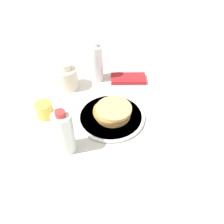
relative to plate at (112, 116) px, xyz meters
name	(u,v)px	position (x,y,z in m)	size (l,w,h in m)	color
ground_plane	(109,121)	(0.00, -0.02, -0.01)	(4.00, 4.00, 0.00)	silver
plate	(112,116)	(0.00, 0.00, 0.00)	(0.28, 0.28, 0.01)	white
pancake_stack	(113,111)	(0.00, 0.00, 0.03)	(0.16, 0.15, 0.05)	tan
juice_glass	(45,110)	(-0.27, -0.06, 0.03)	(0.07, 0.07, 0.07)	yellow
cream_jug	(67,77)	(-0.26, 0.15, 0.05)	(0.10, 0.10, 0.13)	beige
water_bottle_near	(96,63)	(-0.15, 0.25, 0.09)	(0.07, 0.07, 0.20)	white
water_bottle_mid	(65,133)	(-0.12, -0.20, 0.08)	(0.07, 0.07, 0.19)	silver
napkin	(128,79)	(0.01, 0.28, 0.00)	(0.19, 0.13, 0.02)	red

